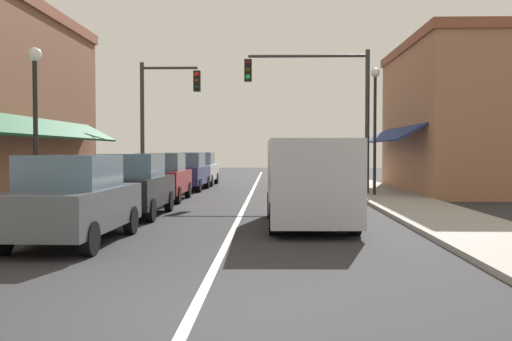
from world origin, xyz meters
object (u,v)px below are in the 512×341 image
Objects in this scene: parked_car_nearest_left at (73,200)px; traffic_signal_left_corner at (161,108)px; parked_car_third_left at (162,177)px; parked_car_far_left at (186,172)px; parked_car_second_left at (132,185)px; parked_car_distant_left at (199,169)px; street_lamp_right_mid at (375,111)px; van_in_lane at (309,179)px; street_lamp_left_near at (35,104)px; traffic_signal_mast_arm at (326,97)px.

parked_car_nearest_left is 14.32m from traffic_signal_left_corner.
parked_car_third_left is 5.66m from parked_car_far_left.
parked_car_second_left is at bearing -88.88° from parked_car_third_left.
parked_car_nearest_left is at bearing -89.78° from parked_car_third_left.
parked_car_far_left and parked_car_distant_left have the same top height.
parked_car_far_left is at bearing 88.62° from parked_car_third_left.
street_lamp_right_mid is at bearing 40.19° from parked_car_second_left.
street_lamp_left_near is at bearing 175.21° from van_in_lane.
parked_car_third_left and parked_car_distant_left have the same top height.
parked_car_second_left is at bearing 35.16° from street_lamp_left_near.
parked_car_second_left is 0.91× the size of street_lamp_left_near.
parked_car_nearest_left is 19.83m from parked_car_distant_left.
parked_car_third_left is at bearing 123.94° from van_in_lane.
street_lamp_right_mid is (1.87, -0.82, -0.66)m from traffic_signal_mast_arm.
van_in_lane is at bearing -3.67° from street_lamp_left_near.
parked_car_distant_left is at bearing 82.58° from street_lamp_left_near.
van_in_lane is (4.86, -1.95, 0.27)m from parked_car_second_left.
van_in_lane is (4.87, 2.93, 0.27)m from parked_car_nearest_left.
street_lamp_right_mid is at bearing -45.20° from parked_car_distant_left.
parked_car_third_left is 9.77m from parked_car_distant_left.
traffic_signal_mast_arm is at bearing -12.50° from traffic_signal_left_corner.
street_lamp_left_near is (-2.13, -1.50, 2.18)m from parked_car_second_left.
parked_car_distant_left is 0.69× the size of traffic_signal_mast_arm.
parked_car_third_left is 1.00× the size of parked_car_distant_left.
parked_car_nearest_left and parked_car_third_left have the same top height.
van_in_lane is at bearing -62.46° from traffic_signal_left_corner.
traffic_signal_left_corner is at bearing 167.50° from traffic_signal_mast_arm.
van_in_lane is at bearing 32.45° from parked_car_nearest_left.
parked_car_distant_left is at bearing 90.59° from parked_car_far_left.
parked_car_second_left is 5.24m from van_in_lane.
traffic_signal_mast_arm is (6.12, -7.39, 3.19)m from parked_car_distant_left.
street_lamp_left_near reaches higher than parked_car_nearest_left.
street_lamp_right_mid is (8.07, -4.10, 2.53)m from parked_car_far_left.
traffic_signal_mast_arm is (6.20, -3.28, 3.19)m from parked_car_far_left.
traffic_signal_left_corner is (-0.93, -5.83, 2.86)m from parked_car_distant_left.
traffic_signal_mast_arm reaches higher than parked_car_third_left.
parked_car_distant_left is (0.01, 14.95, 0.00)m from parked_car_second_left.
street_lamp_left_near is at bearing -132.36° from traffic_signal_mast_arm.
parked_car_distant_left is (0.08, 4.11, 0.00)m from parked_car_far_left.
parked_car_second_left is 0.80× the size of street_lamp_right_mid.
parked_car_far_left is at bearing 153.04° from street_lamp_right_mid.
parked_car_third_left is at bearing 91.75° from parked_car_second_left.
traffic_signal_mast_arm is (6.28, 2.37, 3.19)m from parked_car_third_left.
parked_car_distant_left is 0.91× the size of street_lamp_left_near.
van_in_lane is 1.16× the size of street_lamp_left_near.
traffic_signal_left_corner reaches higher than parked_car_nearest_left.
street_lamp_right_mid is (10.13, 8.24, 0.35)m from street_lamp_left_near.
street_lamp_right_mid is at bearing 56.84° from parked_car_nearest_left.
parked_car_second_left is 14.95m from parked_car_distant_left.
parked_car_nearest_left is 14.34m from street_lamp_right_mid.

